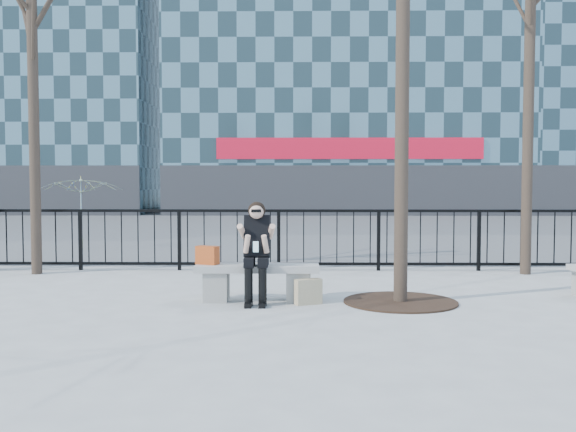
{
  "coord_description": "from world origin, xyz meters",
  "views": [
    {
      "loc": [
        0.54,
        -8.52,
        1.59
      ],
      "look_at": [
        0.4,
        0.8,
        1.1
      ],
      "focal_mm": 40.0,
      "sensor_mm": 36.0,
      "label": 1
    }
  ],
  "objects": [
    {
      "name": "ground",
      "position": [
        0.0,
        0.0,
        0.0
      ],
      "size": [
        120.0,
        120.0,
        0.0
      ],
      "primitive_type": "plane",
      "color": "gray",
      "rests_on": "ground"
    },
    {
      "name": "tree_grate",
      "position": [
        1.9,
        -0.1,
        0.01
      ],
      "size": [
        1.5,
        1.5,
        0.02
      ],
      "primitive_type": "cylinder",
      "color": "black",
      "rests_on": "ground"
    },
    {
      "name": "vendor_umbrella",
      "position": [
        -4.59,
        6.56,
        0.87
      ],
      "size": [
        2.13,
        2.17,
        1.75
      ],
      "primitive_type": "imported",
      "rotation": [
        0.0,
        0.0,
        0.12
      ],
      "color": "yellow",
      "rests_on": "ground"
    },
    {
      "name": "bench_main",
      "position": [
        0.0,
        0.0,
        0.3
      ],
      "size": [
        1.65,
        0.46,
        0.49
      ],
      "color": "slate",
      "rests_on": "ground"
    },
    {
      "name": "handbag",
      "position": [
        -0.67,
        0.02,
        0.61
      ],
      "size": [
        0.33,
        0.25,
        0.25
      ],
      "primitive_type": "cube",
      "rotation": [
        0.0,
        0.0,
        -0.42
      ],
      "color": "#AE4115",
      "rests_on": "bench_main"
    },
    {
      "name": "shopping_bag",
      "position": [
        0.68,
        -0.24,
        0.17
      ],
      "size": [
        0.37,
        0.26,
        0.33
      ],
      "primitive_type": "cube",
      "rotation": [
        0.0,
        0.0,
        0.42
      ],
      "color": "#CEB791",
      "rests_on": "ground"
    },
    {
      "name": "railing",
      "position": [
        0.0,
        3.0,
        0.55
      ],
      "size": [
        14.0,
        0.06,
        1.1
      ],
      "color": "black",
      "rests_on": "ground"
    },
    {
      "name": "seated_woman",
      "position": [
        0.0,
        -0.16,
        0.67
      ],
      "size": [
        0.5,
        0.64,
        1.34
      ],
      "color": "black",
      "rests_on": "ground"
    },
    {
      "name": "street_surface",
      "position": [
        0.0,
        15.0,
        0.0
      ],
      "size": [
        60.0,
        23.0,
        0.01
      ],
      "primitive_type": "cube",
      "color": "#474747",
      "rests_on": "ground"
    },
    {
      "name": "building_left",
      "position": [
        -15.0,
        27.0,
        11.3
      ],
      "size": [
        16.2,
        10.2,
        22.6
      ],
      "color": "slate",
      "rests_on": "ground"
    }
  ]
}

